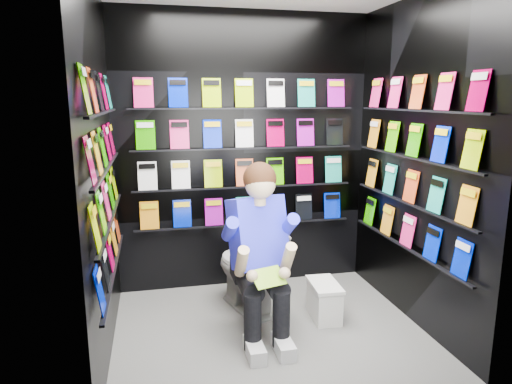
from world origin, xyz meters
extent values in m
plane|color=slate|center=(0.00, 0.00, 0.00)|extent=(2.40, 2.40, 0.00)
cube|color=black|center=(0.00, 1.00, 1.30)|extent=(2.40, 0.04, 2.60)
cube|color=black|center=(0.00, -1.00, 1.30)|extent=(2.40, 0.04, 2.60)
cube|color=black|center=(-1.20, 0.00, 1.30)|extent=(0.04, 2.00, 2.60)
cube|color=black|center=(1.20, 0.00, 1.30)|extent=(0.04, 2.00, 2.60)
imported|color=white|center=(-0.09, 0.42, 0.37)|extent=(0.61, 0.84, 0.73)
cube|color=silver|center=(0.50, 0.11, 0.14)|extent=(0.23, 0.39, 0.28)
cube|color=silver|center=(0.50, 0.11, 0.29)|extent=(0.25, 0.40, 0.03)
cube|color=green|center=(-0.09, -0.31, 0.58)|extent=(0.27, 0.20, 0.10)
camera|label=1|loc=(-0.84, -3.23, 1.82)|focal=32.00mm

